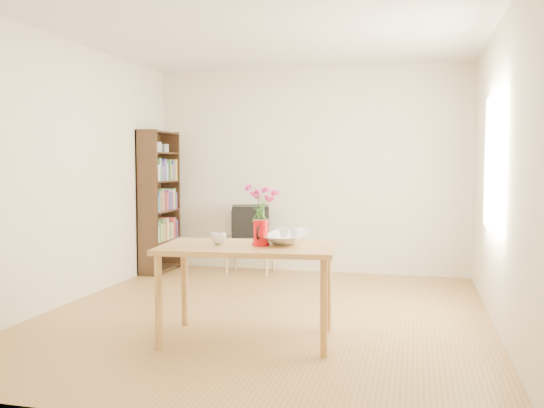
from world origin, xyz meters
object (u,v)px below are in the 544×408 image
(pitcher, at_px, (261,234))
(television, at_px, (251,221))
(bowl, at_px, (289,214))
(mug, at_px, (218,238))
(table, at_px, (248,256))

(pitcher, relative_size, television, 0.38)
(pitcher, xyz_separation_m, television, (-0.87, 2.71, -0.18))
(bowl, bearing_deg, pitcher, -122.91)
(television, bearing_deg, mug, -95.26)
(bowl, height_order, television, bowl)
(table, relative_size, pitcher, 6.73)
(television, bearing_deg, pitcher, -88.45)
(table, xyz_separation_m, television, (-0.76, 2.73, -0.00))
(table, distance_m, pitcher, 0.21)
(pitcher, height_order, bowl, bowl)
(mug, distance_m, television, 2.79)
(pitcher, bearing_deg, television, 105.27)
(television, bearing_deg, bowl, -83.41)
(mug, xyz_separation_m, bowl, (0.50, 0.27, 0.18))
(pitcher, distance_m, mug, 0.34)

